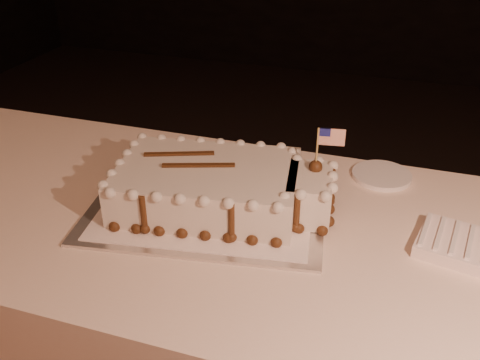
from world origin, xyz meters
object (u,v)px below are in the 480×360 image
(cake_board, at_px, (208,206))
(napkin_stack, at_px, (469,247))
(side_plate, at_px, (382,175))
(sheet_cake, at_px, (220,187))
(banquet_table, at_px, (263,344))

(cake_board, xyz_separation_m, napkin_stack, (0.58, 0.00, 0.01))
(napkin_stack, bearing_deg, side_plate, 126.36)
(napkin_stack, bearing_deg, sheet_cake, 179.81)
(napkin_stack, bearing_deg, banquet_table, -175.01)
(cake_board, distance_m, napkin_stack, 0.58)
(sheet_cake, bearing_deg, side_plate, 37.79)
(banquet_table, height_order, napkin_stack, napkin_stack)
(napkin_stack, bearing_deg, cake_board, -179.71)
(banquet_table, height_order, side_plate, side_plate)
(sheet_cake, xyz_separation_m, side_plate, (0.35, 0.27, -0.05))
(banquet_table, relative_size, sheet_cake, 4.49)
(sheet_cake, relative_size, napkin_stack, 2.35)
(cake_board, xyz_separation_m, side_plate, (0.38, 0.28, 0.00))
(cake_board, bearing_deg, banquet_table, -21.59)
(banquet_table, relative_size, side_plate, 15.54)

